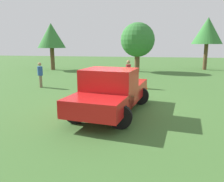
{
  "coord_description": "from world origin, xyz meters",
  "views": [
    {
      "loc": [
        1.59,
        -9.26,
        2.76
      ],
      "look_at": [
        -0.03,
        -0.58,
        0.9
      ],
      "focal_mm": 35.86,
      "sensor_mm": 36.0,
      "label": 1
    }
  ],
  "objects_px": {
    "person_bystander": "(40,74)",
    "tree_side": "(51,36)",
    "tree_back_right": "(208,31)",
    "pickup_truck": "(111,90)",
    "person_visitor": "(128,72)",
    "tree_back_left": "(138,40)",
    "traffic_cone": "(145,85)"
  },
  "relations": [
    {
      "from": "person_visitor",
      "to": "traffic_cone",
      "type": "distance_m",
      "value": 1.38
    },
    {
      "from": "person_bystander",
      "to": "tree_side",
      "type": "height_order",
      "value": "tree_side"
    },
    {
      "from": "pickup_truck",
      "to": "traffic_cone",
      "type": "relative_size",
      "value": 9.55
    },
    {
      "from": "tree_back_left",
      "to": "tree_side",
      "type": "distance_m",
      "value": 9.15
    },
    {
      "from": "pickup_truck",
      "to": "tree_side",
      "type": "height_order",
      "value": "tree_side"
    },
    {
      "from": "tree_back_right",
      "to": "traffic_cone",
      "type": "distance_m",
      "value": 13.94
    },
    {
      "from": "tree_side",
      "to": "traffic_cone",
      "type": "relative_size",
      "value": 8.95
    },
    {
      "from": "person_bystander",
      "to": "pickup_truck",
      "type": "bearing_deg",
      "value": -55.49
    },
    {
      "from": "person_bystander",
      "to": "person_visitor",
      "type": "distance_m",
      "value": 5.67
    },
    {
      "from": "person_bystander",
      "to": "tree_side",
      "type": "distance_m",
      "value": 10.6
    },
    {
      "from": "person_bystander",
      "to": "traffic_cone",
      "type": "distance_m",
      "value": 6.76
    },
    {
      "from": "tree_back_right",
      "to": "traffic_cone",
      "type": "height_order",
      "value": "tree_back_right"
    },
    {
      "from": "traffic_cone",
      "to": "tree_back_left",
      "type": "bearing_deg",
      "value": 97.56
    },
    {
      "from": "person_visitor",
      "to": "tree_side",
      "type": "relative_size",
      "value": 0.36
    },
    {
      "from": "tree_back_left",
      "to": "tree_back_right",
      "type": "distance_m",
      "value": 7.81
    },
    {
      "from": "pickup_truck",
      "to": "person_visitor",
      "type": "xyz_separation_m",
      "value": [
        0.05,
        5.69,
        0.04
      ]
    },
    {
      "from": "tree_back_left",
      "to": "traffic_cone",
      "type": "distance_m",
      "value": 9.53
    },
    {
      "from": "tree_back_right",
      "to": "traffic_cone",
      "type": "relative_size",
      "value": 10.05
    },
    {
      "from": "tree_side",
      "to": "tree_back_left",
      "type": "bearing_deg",
      "value": 0.44
    },
    {
      "from": "traffic_cone",
      "to": "person_bystander",
      "type": "bearing_deg",
      "value": -174.52
    },
    {
      "from": "pickup_truck",
      "to": "person_visitor",
      "type": "relative_size",
      "value": 2.99
    },
    {
      "from": "person_bystander",
      "to": "tree_back_left",
      "type": "bearing_deg",
      "value": 45.03
    },
    {
      "from": "pickup_truck",
      "to": "tree_back_right",
      "type": "distance_m",
      "value": 19.0
    },
    {
      "from": "pickup_truck",
      "to": "tree_back_left",
      "type": "xyz_separation_m",
      "value": [
        -0.03,
        14.32,
        2.19
      ]
    },
    {
      "from": "person_visitor",
      "to": "tree_side",
      "type": "bearing_deg",
      "value": 171.1
    },
    {
      "from": "person_bystander",
      "to": "tree_side",
      "type": "bearing_deg",
      "value": 95.49
    },
    {
      "from": "pickup_truck",
      "to": "person_bystander",
      "type": "xyz_separation_m",
      "value": [
        -5.53,
        4.67,
        -0.06
      ]
    },
    {
      "from": "person_bystander",
      "to": "tree_back_right",
      "type": "bearing_deg",
      "value": 29.73
    },
    {
      "from": "tree_back_left",
      "to": "tree_side",
      "type": "relative_size",
      "value": 0.99
    },
    {
      "from": "person_visitor",
      "to": "tree_side",
      "type": "distance_m",
      "value": 12.84
    },
    {
      "from": "pickup_truck",
      "to": "tree_back_right",
      "type": "height_order",
      "value": "tree_back_right"
    },
    {
      "from": "tree_side",
      "to": "pickup_truck",
      "type": "bearing_deg",
      "value": -57.26
    }
  ]
}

